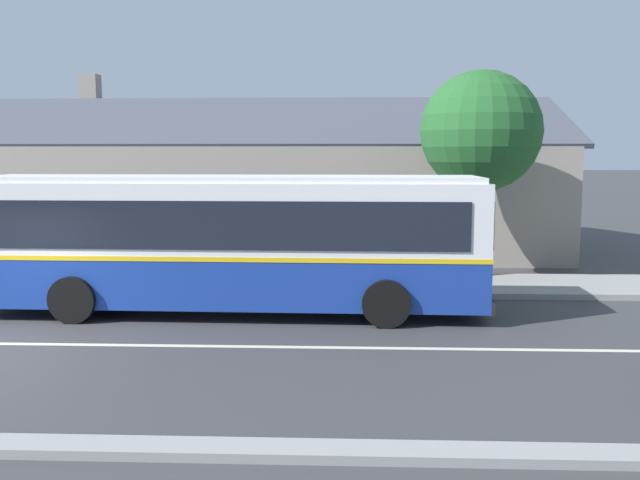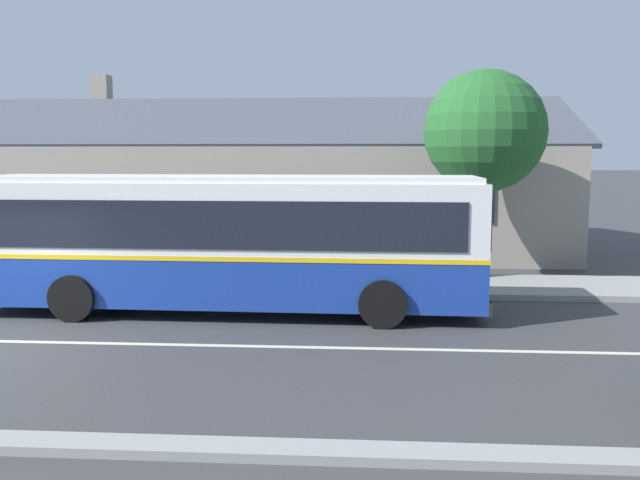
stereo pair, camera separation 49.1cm
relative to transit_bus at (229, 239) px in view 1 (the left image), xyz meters
The scene contains 6 objects.
ground_plane 5.09m from the transit_bus, 142.92° to the right, with size 300.00×300.00×0.00m, color #38383A.
sidewalk_far 5.18m from the transit_bus, 141.10° to the left, with size 60.00×3.00×0.15m, color gray.
lane_divider_stripe 5.09m from the transit_bus, 142.92° to the right, with size 60.00×0.16×0.01m, color beige.
community_building 11.97m from the transit_bus, 97.25° to the left, with size 23.26×10.72×6.70m.
transit_bus is the anchor object (origin of this frame).
street_tree_primary 7.89m from the transit_bus, 34.41° to the left, with size 3.32×3.32×5.82m.
Camera 1 is at (6.54, -12.76, 3.54)m, focal length 40.00 mm.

